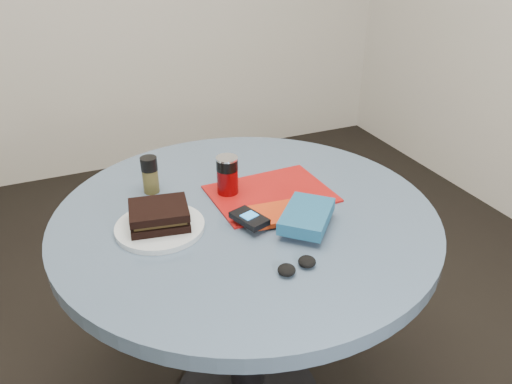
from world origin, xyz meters
name	(u,v)px	position (x,y,z in m)	size (l,w,h in m)	color
table	(246,261)	(0.00, 0.00, 0.59)	(1.00, 1.00, 0.75)	black
plate	(160,227)	(-0.23, 0.00, 0.76)	(0.22, 0.22, 0.01)	silver
sandwich	(159,215)	(-0.23, 0.01, 0.79)	(0.16, 0.14, 0.05)	black
soda_can	(227,176)	(-0.01, 0.10, 0.81)	(0.07, 0.07, 0.11)	#5C0406
pepper_grinder	(150,174)	(-0.20, 0.20, 0.80)	(0.06, 0.06, 0.10)	#4F4822
magazine	(271,194)	(0.10, 0.05, 0.75)	(0.32, 0.24, 0.01)	maroon
red_book	(279,214)	(0.07, -0.06, 0.76)	(0.15, 0.10, 0.01)	#AD2D0D
novel	(307,216)	(0.11, -0.13, 0.78)	(0.17, 0.11, 0.03)	navy
mp3_player	(249,218)	(-0.02, -0.08, 0.78)	(0.08, 0.11, 0.02)	black
headphones	(297,266)	(0.01, -0.27, 0.76)	(0.10, 0.05, 0.02)	black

